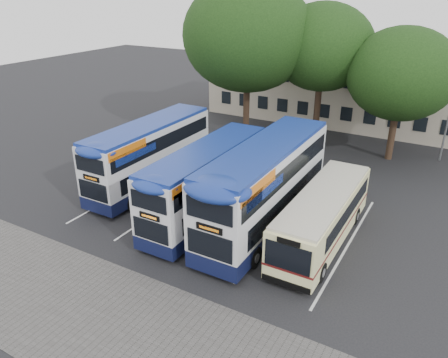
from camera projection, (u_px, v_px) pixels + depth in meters
ground at (244, 279)px, 19.42m from camera, size 120.00×120.00×0.00m
paving_strip at (136, 334)px, 16.37m from camera, size 40.00×6.00×0.01m
bay_lines at (226, 213)px, 25.08m from camera, size 14.12×11.00×0.01m
depot_building at (382, 91)px, 39.48m from camera, size 32.40×8.40×6.20m
tree_left at (248, 36)px, 32.75m from camera, size 9.88×9.88×12.67m
tree_mid at (323, 47)px, 32.72m from camera, size 7.68×7.68×10.95m
tree_right at (402, 74)px, 30.26m from camera, size 7.61×7.61×9.54m
bus_dd_left at (151, 152)px, 27.59m from camera, size 2.45×10.10×4.21m
bus_dd_mid at (207, 180)px, 23.75m from camera, size 2.40×9.88×4.11m
bus_dd_right at (266, 183)px, 22.69m from camera, size 2.70×11.15×4.65m
bus_single at (323, 214)px, 21.71m from camera, size 2.35×9.22×2.75m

